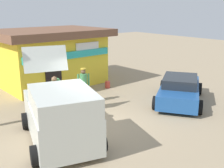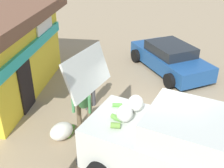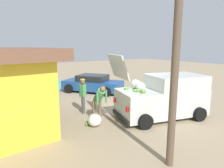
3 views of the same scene
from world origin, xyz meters
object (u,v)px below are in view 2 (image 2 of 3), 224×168
Objects in this scene: delivery_van at (173,146)px; paint_bucket at (76,71)px; parked_sedan at (170,58)px; vendor_standing at (90,83)px; unloaded_banana_pile at (62,131)px; customer_bending at (83,104)px.

paint_bucket is (5.04, 4.06, -0.77)m from delivery_van.
vendor_standing is (-3.67, 2.62, 0.37)m from parked_sedan.
parked_sedan is at bearing -28.91° from unloaded_banana_pile.
delivery_van is at bearing -134.02° from vendor_standing.
unloaded_banana_pile reaches higher than paint_bucket.
customer_bending reaches higher than paint_bucket.
customer_bending reaches higher than parked_sedan.
parked_sedan reaches higher than unloaded_banana_pile.
paint_bucket is (-1.28, 3.93, -0.39)m from parked_sedan.
parked_sedan is at bearing -71.91° from paint_bucket.
delivery_van is 2.76× the size of vendor_standing.
delivery_van reaches higher than unloaded_banana_pile.
customer_bending is at bearing -173.73° from vendor_standing.
unloaded_banana_pile is 4.25m from paint_bucket.
customer_bending reaches higher than unloaded_banana_pile.
delivery_van is at bearing -178.79° from parked_sedan.
delivery_van reaches higher than vendor_standing.
customer_bending is (1.39, 2.61, -0.03)m from delivery_van.
delivery_van is at bearing -105.94° from unloaded_banana_pile.
parked_sedan is 4.49× the size of unloaded_banana_pile.
parked_sedan is (6.33, 0.13, -0.37)m from delivery_van.
customer_bending is at bearing -158.35° from paint_bucket.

